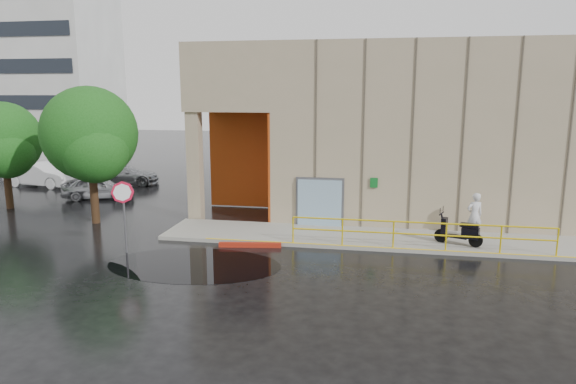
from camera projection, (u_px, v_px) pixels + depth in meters
name	position (u px, v px, depth m)	size (l,w,h in m)	color
ground	(292.00, 275.00, 16.77)	(120.00, 120.00, 0.00)	black
sidewalk	(410.00, 240.00, 20.41)	(20.00, 3.00, 0.15)	gray
building	(429.00, 126.00, 25.69)	(20.00, 10.17, 8.00)	gray
guardrail	(420.00, 235.00, 18.95)	(9.56, 0.06, 1.03)	#D8BC0B
distant_building	(44.00, 74.00, 47.19)	(12.00, 8.08, 15.00)	#B7B7B3
person	(475.00, 215.00, 20.41)	(0.66, 0.43, 1.81)	silver
scooter	(460.00, 224.00, 19.41)	(1.84, 1.15, 1.39)	black
stop_sign	(123.00, 201.00, 18.68)	(0.72, 0.45, 2.70)	#5C5C61
red_curb	(250.00, 245.00, 19.73)	(2.40, 0.18, 0.18)	#9C2010
puddle	(194.00, 265.00, 17.74)	(6.08, 3.74, 0.01)	black
car_a	(98.00, 187.00, 28.57)	(1.53, 3.81, 1.30)	#B0B2B8
car_b	(42.00, 174.00, 32.26)	(1.62, 4.65, 1.53)	silver
car_c	(122.00, 175.00, 32.85)	(1.85, 4.55, 1.32)	#999CA0
tree_near	(91.00, 138.00, 22.49)	(4.17, 4.17, 6.15)	black
tree_far	(4.00, 143.00, 25.52)	(3.77, 3.74, 5.42)	black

